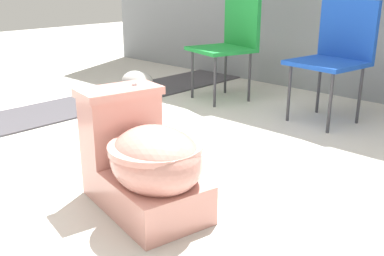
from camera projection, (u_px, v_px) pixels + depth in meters
ground_plane at (128, 180)px, 2.27m from camera, size 14.00×14.00×0.00m
gravel_strip at (67, 108)px, 3.51m from camera, size 0.56×8.00×0.01m
toilet at (144, 162)px, 1.93m from camera, size 0.69×0.49×0.52m
folding_chair_left at (231, 37)px, 3.67m from camera, size 0.54×0.54×0.83m
folding_chair_middle at (337, 48)px, 3.09m from camera, size 0.50×0.50×0.83m
boulder_near at (137, 82)px, 3.98m from camera, size 0.33×0.26×0.20m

